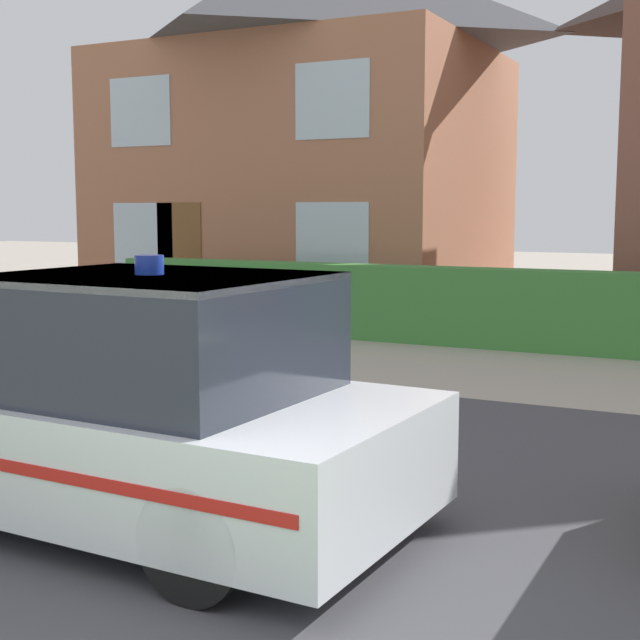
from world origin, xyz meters
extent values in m
cube|color=#424247|center=(0.00, 4.36, 0.01)|extent=(28.00, 6.14, 0.01)
cube|color=#3D7F38|center=(-1.15, 11.02, 0.57)|extent=(12.34, 0.53, 1.13)
cylinder|color=black|center=(-2.34, 3.83, 0.32)|extent=(0.62, 0.22, 0.61)
cylinder|color=black|center=(0.11, 3.73, 0.32)|extent=(0.62, 0.22, 0.61)
cylinder|color=black|center=(0.05, 2.13, 0.32)|extent=(0.62, 0.22, 0.61)
cube|color=silver|center=(-1.15, 2.98, 0.52)|extent=(4.02, 1.96, 0.67)
cube|color=#232833|center=(-0.85, 2.97, 1.21)|extent=(2.00, 1.70, 0.73)
cube|color=silver|center=(-0.85, 2.97, 1.56)|extent=(2.00, 1.70, 0.04)
cube|color=red|center=(-1.11, 3.89, 0.57)|extent=(3.75, 0.16, 0.07)
cube|color=red|center=(-1.18, 2.07, 0.57)|extent=(3.75, 0.16, 0.07)
cylinder|color=#1933A5|center=(-0.85, 2.97, 1.64)|extent=(0.18, 0.18, 0.12)
cube|color=#A86B4C|center=(-6.27, 15.54, 2.58)|extent=(7.39, 6.01, 5.16)
cube|color=brown|center=(-7.45, 12.52, 1.05)|extent=(1.00, 0.02, 2.10)
cube|color=silver|center=(-8.30, 12.52, 1.45)|extent=(1.40, 0.02, 1.30)
cube|color=silver|center=(-4.24, 12.52, 1.45)|extent=(1.40, 0.02, 1.30)
cube|color=silver|center=(-8.30, 12.52, 3.82)|extent=(1.40, 0.02, 1.30)
cube|color=silver|center=(-4.24, 12.52, 3.82)|extent=(1.40, 0.02, 1.30)
camera|label=1|loc=(2.51, -1.42, 1.97)|focal=50.00mm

